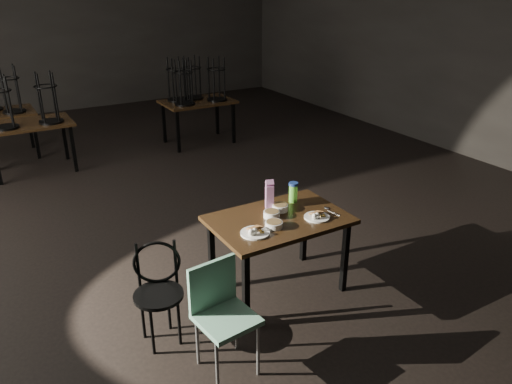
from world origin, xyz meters
TOP-DOWN VIEW (x-y plane):
  - room at (-0.06, 0.01)m, footprint 12.00×12.04m
  - main_table at (0.26, -2.13)m, footprint 1.20×0.80m
  - plate_left at (-0.07, -2.29)m, footprint 0.25×0.25m
  - plate_right at (0.55, -2.31)m, footprint 0.23×0.23m
  - bowl_near at (0.21, -2.09)m, footprint 0.14×0.14m
  - bowl_far at (0.35, -2.01)m, footprint 0.15×0.15m
  - bowl_big at (0.12, -2.26)m, footprint 0.15×0.15m
  - juice_carton at (0.29, -1.93)m, footprint 0.09×0.09m
  - water_bottle at (0.56, -1.91)m, footprint 0.11×0.11m
  - spoon at (0.74, -2.21)m, footprint 0.05×0.21m
  - bentwood_chair at (-0.91, -2.21)m, footprint 0.43×0.43m
  - school_chair at (-0.63, -2.76)m, footprint 0.44×0.44m
  - bg_table_left at (-1.20, 2.31)m, footprint 1.20×0.80m
  - bg_table_right at (1.49, 2.39)m, footprint 1.20×0.80m

SIDE VIEW (x-z plane):
  - bentwood_chair at x=-0.91m, z-range 0.08..0.90m
  - school_chair at x=-0.63m, z-range 0.09..0.94m
  - main_table at x=0.26m, z-range 0.30..1.05m
  - bg_table_left at x=-1.20m, z-range 0.01..1.49m
  - spoon at x=0.74m, z-range 0.75..0.76m
  - plate_right at x=0.55m, z-range 0.73..0.81m
  - plate_left at x=-0.07m, z-range 0.73..0.81m
  - bowl_big at x=0.12m, z-range 0.75..0.80m
  - bowl_near at x=0.21m, z-range 0.75..0.81m
  - bowl_far at x=0.35m, z-range 0.75..0.81m
  - bg_table_right at x=1.49m, z-range 0.06..1.54m
  - water_bottle at x=0.56m, z-range 0.75..0.95m
  - juice_carton at x=0.29m, z-range 0.74..1.02m
  - room at x=-0.06m, z-range 0.72..3.94m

